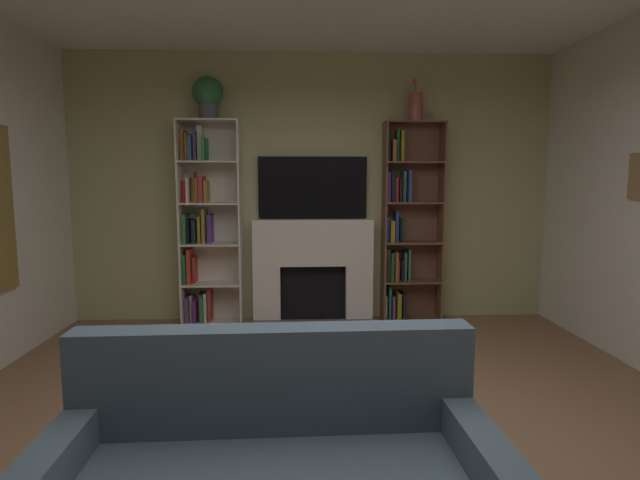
{
  "coord_description": "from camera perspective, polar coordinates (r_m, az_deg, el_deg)",
  "views": [
    {
      "loc": [
        -0.17,
        -2.54,
        1.53
      ],
      "look_at": [
        0.0,
        1.15,
        1.07
      ],
      "focal_mm": 28.19,
      "sensor_mm": 36.0,
      "label": 1
    }
  ],
  "objects": [
    {
      "name": "fireplace",
      "position": [
        5.39,
        -0.8,
        -3.18
      ],
      "size": [
        1.37,
        0.51,
        1.1
      ],
      "color": "white",
      "rests_on": "ground_plane"
    },
    {
      "name": "potted_plant",
      "position": [
        5.41,
        -12.61,
        15.77
      ],
      "size": [
        0.31,
        0.31,
        0.43
      ],
      "color": "#52595D",
      "rests_on": "bookshelf_left"
    },
    {
      "name": "bookshelf_right",
      "position": [
        5.47,
        9.64,
        1.51
      ],
      "size": [
        0.63,
        0.26,
        2.12
      ],
      "color": "brown",
      "rests_on": "ground_plane"
    },
    {
      "name": "bookshelf_left",
      "position": [
        5.41,
        -12.93,
        1.72
      ],
      "size": [
        0.63,
        0.32,
        2.12
      ],
      "color": "silver",
      "rests_on": "ground_plane"
    },
    {
      "name": "ground_plane",
      "position": [
        2.97,
        1.13,
        -23.96
      ],
      "size": [
        6.9,
        6.9,
        0.0
      ],
      "primitive_type": "plane",
      "color": "#846146"
    },
    {
      "name": "wall_back_accent",
      "position": [
        5.45,
        -0.86,
        5.86
      ],
      "size": [
        5.23,
        0.06,
        2.84
      ],
      "primitive_type": "cube",
      "color": "tan",
      "rests_on": "ground_plane"
    },
    {
      "name": "vase_with_flowers",
      "position": [
        5.46,
        10.8,
        14.72
      ],
      "size": [
        0.15,
        0.15,
        0.45
      ],
      "color": "#974946",
      "rests_on": "bookshelf_right"
    },
    {
      "name": "tv",
      "position": [
        5.39,
        -0.84,
        5.97
      ],
      "size": [
        1.15,
        0.06,
        0.65
      ],
      "primitive_type": "cube",
      "color": "black",
      "rests_on": "fireplace"
    },
    {
      "name": "coffee_table",
      "position": [
        2.83,
        -4.59,
        -18.55
      ],
      "size": [
        0.89,
        0.4,
        0.36
      ],
      "color": "brown",
      "rests_on": "ground_plane"
    }
  ]
}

